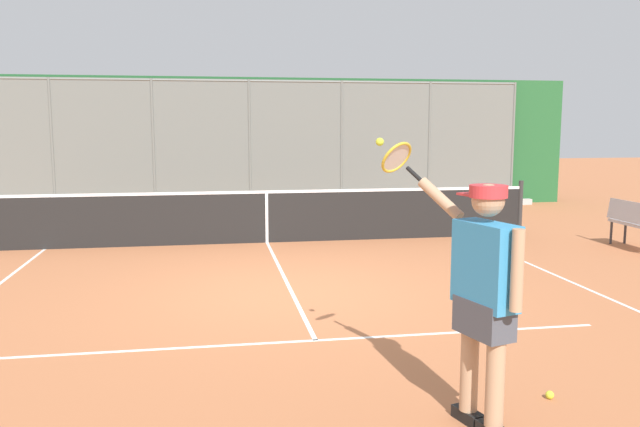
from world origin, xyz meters
name	(u,v)px	position (x,y,z in m)	size (l,w,h in m)	color
ground_plane	(292,292)	(0.00, 0.00, 0.00)	(60.00, 60.00, 0.00)	#B76B42
court_line_markings	(320,348)	(0.00, 2.17, 0.00)	(7.79, 10.07, 0.01)	white
fence_backdrop	(248,144)	(0.00, -8.94, 1.65)	(17.13, 1.37, 3.33)	slate
tennis_net	(267,216)	(0.00, -3.60, 0.49)	(10.01, 0.09, 1.07)	#2D2D2D
tennis_player	(483,286)	(-0.84, 3.99, 1.04)	(0.76, 1.33, 2.05)	black
tennis_ball_mid_court	(550,395)	(-1.61, 3.61, 0.03)	(0.07, 0.07, 0.07)	#CCDB33
tennis_ball_near_net	(518,293)	(-2.83, 0.63, 0.03)	(0.07, 0.07, 0.07)	#D6E042
courtside_bench	(637,221)	(-6.22, -1.82, 0.51)	(0.40, 1.30, 0.84)	#B7B7BC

